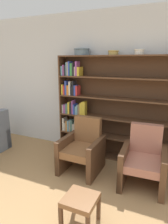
% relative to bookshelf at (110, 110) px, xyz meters
% --- Properties ---
extents(wall_back, '(12.00, 0.06, 2.75)m').
position_rel_bookshelf_xyz_m(wall_back, '(-0.02, 0.17, 0.43)').
color(wall_back, silver).
rests_on(wall_back, ground).
extents(bookshelf, '(2.54, 0.30, 1.94)m').
position_rel_bookshelf_xyz_m(bookshelf, '(0.00, 0.00, 0.00)').
color(bookshelf, brown).
rests_on(bookshelf, ground).
extents(bowl_stoneware, '(0.30, 0.30, 0.12)m').
position_rel_bookshelf_xyz_m(bowl_stoneware, '(-0.59, -0.02, 1.06)').
color(bowl_stoneware, slate).
rests_on(bowl_stoneware, bookshelf).
extents(bowl_olive, '(0.19, 0.19, 0.08)m').
position_rel_bookshelf_xyz_m(bowl_olive, '(0.02, -0.02, 1.04)').
color(bowl_olive, tan).
rests_on(bowl_olive, bookshelf).
extents(bowl_sage, '(0.17, 0.17, 0.09)m').
position_rel_bookshelf_xyz_m(bowl_sage, '(0.47, -0.02, 1.05)').
color(bowl_sage, silver).
rests_on(bowl_sage, bookshelf).
extents(armchair_leather, '(0.65, 0.69, 0.89)m').
position_rel_bookshelf_xyz_m(armchair_leather, '(-0.27, -0.69, -0.56)').
color(armchair_leather, brown).
rests_on(armchair_leather, ground).
extents(armchair_cushioned, '(0.68, 0.72, 0.89)m').
position_rel_bookshelf_xyz_m(armchair_cushioned, '(0.75, -0.69, -0.56)').
color(armchair_cushioned, brown).
rests_on(armchair_cushioned, ground).
extents(footstool, '(0.37, 0.37, 0.36)m').
position_rel_bookshelf_xyz_m(footstool, '(0.22, -1.81, -0.65)').
color(footstool, brown).
rests_on(footstool, ground).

